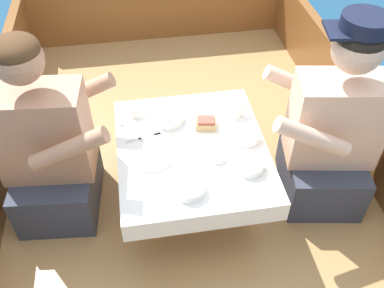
% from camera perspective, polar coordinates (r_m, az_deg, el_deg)
% --- Properties ---
extents(ground_plane, '(60.00, 60.00, 0.00)m').
position_cam_1_polar(ground_plane, '(2.46, -0.11, -10.40)').
color(ground_plane, navy).
extents(boat_deck, '(1.98, 3.26, 0.27)m').
position_cam_1_polar(boat_deck, '(2.35, -0.12, -8.50)').
color(boat_deck, '#A87F4C').
rests_on(boat_deck, ground_plane).
extents(gunwale_starboard, '(0.06, 3.26, 0.42)m').
position_cam_1_polar(gunwale_starboard, '(2.39, 23.25, 0.15)').
color(gunwale_starboard, brown).
rests_on(gunwale_starboard, boat_deck).
extents(bow_coaming, '(1.86, 0.06, 0.48)m').
position_cam_1_polar(bow_coaming, '(3.36, -4.66, 17.68)').
color(bow_coaming, brown).
rests_on(bow_coaming, boat_deck).
extents(cockpit_table, '(0.68, 0.78, 0.36)m').
position_cam_1_polar(cockpit_table, '(1.98, 0.00, -1.14)').
color(cockpit_table, '#B2B2B7').
rests_on(cockpit_table, boat_deck).
extents(person_port, '(0.55, 0.48, 0.95)m').
position_cam_1_polar(person_port, '(2.02, -18.54, -0.72)').
color(person_port, '#333847').
rests_on(person_port, boat_deck).
extents(person_starboard, '(0.57, 0.51, 0.98)m').
position_cam_1_polar(person_starboard, '(2.07, 18.02, 1.39)').
color(person_starboard, '#333847').
rests_on(person_starboard, boat_deck).
extents(plate_sandwich, '(0.20, 0.20, 0.01)m').
position_cam_1_polar(plate_sandwich, '(2.05, 1.83, 2.21)').
color(plate_sandwich, white).
rests_on(plate_sandwich, cockpit_table).
extents(plate_bread, '(0.17, 0.17, 0.01)m').
position_cam_1_polar(plate_bread, '(1.91, -5.14, -1.90)').
color(plate_bread, white).
rests_on(plate_bread, cockpit_table).
extents(sandwich, '(0.11, 0.09, 0.05)m').
position_cam_1_polar(sandwich, '(2.03, 1.85, 2.79)').
color(sandwich, tan).
rests_on(sandwich, plate_sandwich).
extents(bowl_port_near, '(0.15, 0.15, 0.04)m').
position_cam_1_polar(bowl_port_near, '(2.08, -3.14, 3.56)').
color(bowl_port_near, white).
rests_on(bowl_port_near, cockpit_table).
extents(bowl_starboard_near, '(0.12, 0.12, 0.04)m').
position_cam_1_polar(bowl_starboard_near, '(1.86, 7.71, -2.81)').
color(bowl_starboard_near, white).
rests_on(bowl_starboard_near, cockpit_table).
extents(bowl_center_far, '(0.13, 0.13, 0.04)m').
position_cam_1_polar(bowl_center_far, '(1.76, -0.28, -5.95)').
color(bowl_center_far, white).
rests_on(bowl_center_far, cockpit_table).
extents(bowl_port_far, '(0.11, 0.11, 0.04)m').
position_cam_1_polar(bowl_port_far, '(1.99, 7.52, 1.04)').
color(bowl_port_far, white).
rests_on(bowl_port_far, cockpit_table).
extents(coffee_cup_port, '(0.10, 0.07, 0.07)m').
position_cam_1_polar(coffee_cup_port, '(2.12, 5.92, 4.60)').
color(coffee_cup_port, white).
rests_on(coffee_cup_port, cockpit_table).
extents(coffee_cup_starboard, '(0.11, 0.08, 0.05)m').
position_cam_1_polar(coffee_cup_starboard, '(2.13, -7.34, 4.48)').
color(coffee_cup_starboard, white).
rests_on(coffee_cup_starboard, cockpit_table).
extents(coffee_cup_center, '(0.10, 0.07, 0.06)m').
position_cam_1_polar(coffee_cup_center, '(1.89, 3.64, -1.31)').
color(coffee_cup_center, white).
rests_on(coffee_cup_center, cockpit_table).
extents(utensil_knife_starboard, '(0.06, 0.17, 0.00)m').
position_cam_1_polar(utensil_knife_starboard, '(1.94, 6.41, -1.08)').
color(utensil_knife_starboard, silver).
rests_on(utensil_knife_starboard, cockpit_table).
extents(utensil_knife_port, '(0.07, 0.16, 0.00)m').
position_cam_1_polar(utensil_knife_port, '(2.17, 2.02, 4.97)').
color(utensil_knife_port, silver).
rests_on(utensil_knife_port, cockpit_table).
extents(utensil_fork_port, '(0.17, 0.05, 0.00)m').
position_cam_1_polar(utensil_fork_port, '(2.02, -6.00, 0.96)').
color(utensil_fork_port, silver).
rests_on(utensil_fork_port, cockpit_table).
extents(utensil_spoon_port, '(0.10, 0.15, 0.01)m').
position_cam_1_polar(utensil_spoon_port, '(2.07, -8.44, 2.09)').
color(utensil_spoon_port, silver).
rests_on(utensil_spoon_port, cockpit_table).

